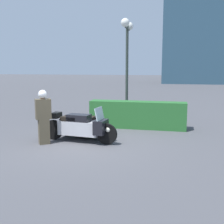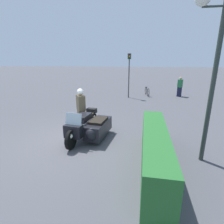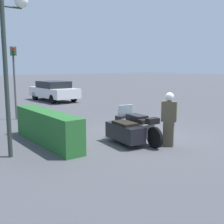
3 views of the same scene
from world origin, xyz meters
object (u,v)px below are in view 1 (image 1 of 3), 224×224
(hedge_bush_curbside, at_px, (137,115))
(police_motorcycle, at_px, (84,126))
(officer_rider, at_px, (43,116))
(twin_lamp_post, at_px, (127,44))

(hedge_bush_curbside, bearing_deg, police_motorcycle, -123.60)
(police_motorcycle, bearing_deg, officer_rider, -139.97)
(officer_rider, bearing_deg, twin_lamp_post, -58.94)
(police_motorcycle, height_order, twin_lamp_post, twin_lamp_post)
(officer_rider, distance_m, twin_lamp_post, 5.36)
(hedge_bush_curbside, bearing_deg, twin_lamp_post, 115.64)
(police_motorcycle, relative_size, hedge_bush_curbside, 0.67)
(hedge_bush_curbside, bearing_deg, officer_rider, -130.93)
(officer_rider, xyz_separation_m, hedge_bush_curbside, (2.56, 2.95, -0.37))
(hedge_bush_curbside, xyz_separation_m, twin_lamp_post, (-0.67, 1.40, 2.86))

